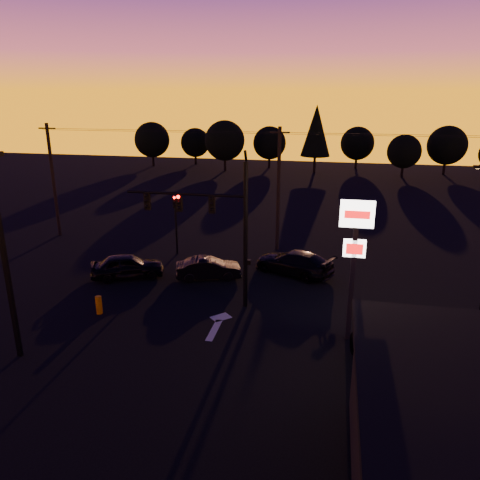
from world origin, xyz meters
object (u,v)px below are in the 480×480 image
object	(u,v)px
secondary_signal	(176,216)
parking_lot_light	(2,245)
car_left	(127,266)
bollard	(99,305)
car_right	(294,263)
traffic_signal_mast	(216,219)
car_mid	(209,268)
pylon_sign	(355,242)
suv_parked	(389,361)

from	to	relation	value
secondary_signal	parking_lot_light	distance (m)	14.90
secondary_signal	car_left	bearing A→B (deg)	-108.26
parking_lot_light	car_left	size ratio (longest dim) A/B	2.02
bollard	car_right	bearing A→B (deg)	38.83
traffic_signal_mast	car_mid	world-z (taller)	traffic_signal_mast
pylon_sign	car_mid	distance (m)	11.25
secondary_signal	suv_parked	xyz separation A→B (m)	(13.61, -12.74, -2.21)
pylon_sign	bollard	world-z (taller)	pylon_sign
bollard	secondary_signal	bearing A→B (deg)	84.32
pylon_sign	suv_parked	distance (m)	5.32
pylon_sign	car_left	bearing A→B (deg)	159.49
traffic_signal_mast	bollard	bearing A→B (deg)	-157.54
traffic_signal_mast	car_left	xyz separation A→B (m)	(-6.52, 2.60, -4.17)
secondary_signal	car_left	xyz separation A→B (m)	(-1.62, -4.90, -2.09)
traffic_signal_mast	pylon_sign	bearing A→B (deg)	-19.36
traffic_signal_mast	secondary_signal	distance (m)	9.19
traffic_signal_mast	parking_lot_light	bearing A→B (deg)	-136.63
parking_lot_light	car_mid	world-z (taller)	parking_lot_light
suv_parked	car_mid	bearing A→B (deg)	124.71
secondary_signal	bollard	distance (m)	10.25
car_mid	car_right	xyz separation A→B (m)	(5.21, 1.86, 0.09)
pylon_sign	car_right	xyz separation A→B (m)	(-3.32, 7.84, -4.15)
car_mid	secondary_signal	bearing A→B (deg)	23.00
bollard	car_right	xyz separation A→B (m)	(9.67, 7.78, 0.27)
car_left	car_mid	size ratio (longest dim) A/B	1.10
pylon_sign	car_mid	world-z (taller)	pylon_sign
suv_parked	car_left	bearing A→B (deg)	138.18
car_right	suv_parked	bearing A→B (deg)	49.26
bollard	car_mid	bearing A→B (deg)	53.06
pylon_sign	car_left	size ratio (longest dim) A/B	1.50
car_left	suv_parked	distance (m)	17.13
parking_lot_light	car_mid	distance (m)	12.90
traffic_signal_mast	secondary_signal	world-z (taller)	traffic_signal_mast
traffic_signal_mast	car_right	bearing A→B (deg)	54.76
pylon_sign	car_left	world-z (taller)	pylon_sign
car_right	car_mid	bearing A→B (deg)	-46.06
secondary_signal	car_mid	distance (m)	5.73
bollard	car_left	size ratio (longest dim) A/B	0.22
car_mid	suv_parked	xyz separation A→B (m)	(10.14, -8.73, -0.02)
bollard	suv_parked	world-z (taller)	suv_parked
car_right	secondary_signal	bearing A→B (deg)	-79.59
secondary_signal	parking_lot_light	xyz separation A→B (m)	(-2.50, -14.49, 2.41)
traffic_signal_mast	pylon_sign	world-z (taller)	traffic_signal_mast
traffic_signal_mast	car_left	size ratio (longest dim) A/B	1.90
car_mid	pylon_sign	bearing A→B (deg)	-142.87
parking_lot_light	bollard	distance (m)	6.77
car_mid	car_right	size ratio (longest dim) A/B	0.78
car_left	bollard	bearing A→B (deg)	162.69
pylon_sign	parking_lot_light	bearing A→B (deg)	-162.77
car_right	pylon_sign	bearing A→B (deg)	47.27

